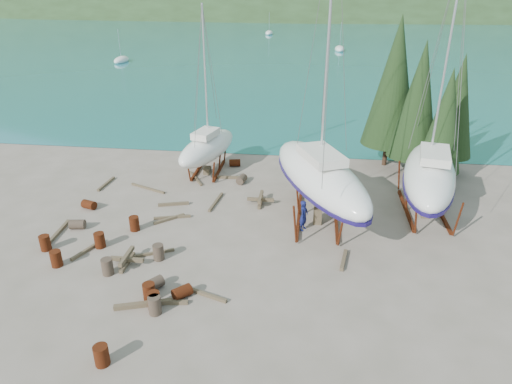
# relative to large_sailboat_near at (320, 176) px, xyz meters

# --- Properties ---
(ground) EXTENTS (600.00, 600.00, 0.00)m
(ground) POSITION_rel_large_sailboat_near_xyz_m (-5.66, -4.14, -2.88)
(ground) COLOR #695F53
(ground) RESTS_ON ground
(bay_water) EXTENTS (700.00, 700.00, 0.00)m
(bay_water) POSITION_rel_large_sailboat_near_xyz_m (-5.66, 310.86, -2.87)
(bay_water) COLOR #18687B
(bay_water) RESTS_ON ground
(far_hill) EXTENTS (800.00, 360.00, 110.00)m
(far_hill) POSITION_rel_large_sailboat_near_xyz_m (-5.66, 315.86, -2.88)
(far_hill) COLOR #25381C
(far_hill) RESTS_ON ground
(far_house_left) EXTENTS (6.60, 5.60, 5.60)m
(far_house_left) POSITION_rel_large_sailboat_near_xyz_m (-65.66, 185.86, 0.05)
(far_house_left) COLOR beige
(far_house_left) RESTS_ON ground
(far_house_center) EXTENTS (6.60, 5.60, 5.60)m
(far_house_center) POSITION_rel_large_sailboat_near_xyz_m (-25.66, 185.86, 0.05)
(far_house_center) COLOR beige
(far_house_center) RESTS_ON ground
(far_house_right) EXTENTS (6.60, 5.60, 5.60)m
(far_house_right) POSITION_rel_large_sailboat_near_xyz_m (24.34, 185.86, 0.05)
(far_house_right) COLOR beige
(far_house_right) RESTS_ON ground
(cypress_near_right) EXTENTS (3.60, 3.60, 10.00)m
(cypress_near_right) POSITION_rel_large_sailboat_near_xyz_m (6.84, 7.86, 2.91)
(cypress_near_right) COLOR black
(cypress_near_right) RESTS_ON ground
(cypress_mid_right) EXTENTS (3.06, 3.06, 8.50)m
(cypress_mid_right) POSITION_rel_large_sailboat_near_xyz_m (8.34, 5.86, 2.04)
(cypress_mid_right) COLOR black
(cypress_mid_right) RESTS_ON ground
(cypress_back_left) EXTENTS (4.14, 4.14, 11.50)m
(cypress_back_left) POSITION_rel_large_sailboat_near_xyz_m (5.34, 9.86, 3.78)
(cypress_back_left) COLOR black
(cypress_back_left) RESTS_ON ground
(cypress_far_right) EXTENTS (3.24, 3.24, 9.00)m
(cypress_far_right) POSITION_rel_large_sailboat_near_xyz_m (9.84, 8.86, 2.33)
(cypress_far_right) COLOR black
(cypress_far_right) RESTS_ON ground
(moored_boat_left) EXTENTS (2.00, 5.00, 6.05)m
(moored_boat_left) POSITION_rel_large_sailboat_near_xyz_m (-35.66, 55.86, -2.49)
(moored_boat_left) COLOR silver
(moored_boat_left) RESTS_ON ground
(moored_boat_mid) EXTENTS (2.00, 5.00, 6.05)m
(moored_boat_mid) POSITION_rel_large_sailboat_near_xyz_m (4.34, 75.86, -2.49)
(moored_boat_mid) COLOR silver
(moored_boat_mid) RESTS_ON ground
(moored_boat_far) EXTENTS (2.00, 5.00, 6.05)m
(moored_boat_far) POSITION_rel_large_sailboat_near_xyz_m (-13.66, 105.86, -2.49)
(moored_boat_far) COLOR silver
(moored_boat_far) RESTS_ON ground
(large_sailboat_near) EXTENTS (7.65, 11.71, 17.87)m
(large_sailboat_near) POSITION_rel_large_sailboat_near_xyz_m (0.00, 0.00, 0.00)
(large_sailboat_near) COLOR silver
(large_sailboat_near) RESTS_ON ground
(large_sailboat_far) EXTENTS (4.99, 10.79, 16.46)m
(large_sailboat_far) POSITION_rel_large_sailboat_near_xyz_m (6.77, 1.63, -0.19)
(large_sailboat_far) COLOR silver
(large_sailboat_far) RESTS_ON ground
(small_sailboat_shore) EXTENTS (4.30, 8.00, 12.21)m
(small_sailboat_shore) POSITION_rel_large_sailboat_near_xyz_m (-8.49, 6.66, -0.87)
(small_sailboat_shore) COLOR silver
(small_sailboat_shore) RESTS_ON ground
(worker) EXTENTS (0.68, 0.81, 1.89)m
(worker) POSITION_rel_large_sailboat_near_xyz_m (-0.83, -1.58, -1.93)
(worker) COLOR #11164B
(worker) RESTS_ON ground
(drum_0) EXTENTS (0.58, 0.58, 0.88)m
(drum_0) POSITION_rel_large_sailboat_near_xyz_m (-14.92, -5.66, -2.44)
(drum_0) COLOR #5C2C0F
(drum_0) RESTS_ON ground
(drum_1) EXTENTS (1.00, 1.05, 0.58)m
(drum_1) POSITION_rel_large_sailboat_near_xyz_m (-7.81, -8.31, -2.59)
(drum_1) COLOR #2D2823
(drum_1) RESTS_ON ground
(drum_2) EXTENTS (1.02, 0.82, 0.58)m
(drum_2) POSITION_rel_large_sailboat_near_xyz_m (-14.82, -0.59, -2.59)
(drum_2) COLOR #5C2C0F
(drum_2) RESTS_ON ground
(drum_3) EXTENTS (0.58, 0.58, 0.88)m
(drum_3) POSITION_rel_large_sailboat_near_xyz_m (-8.25, -13.20, -2.44)
(drum_3) COLOR #5C2C0F
(drum_3) RESTS_ON ground
(drum_4) EXTENTS (0.98, 0.75, 0.58)m
(drum_4) POSITION_rel_large_sailboat_near_xyz_m (-6.62, 8.03, -2.59)
(drum_4) COLOR #5C2C0F
(drum_4) RESTS_ON ground
(drum_5) EXTENTS (0.58, 0.58, 0.88)m
(drum_5) POSITION_rel_large_sailboat_near_xyz_m (-8.41, -5.79, -2.44)
(drum_5) COLOR #2D2823
(drum_5) RESTS_ON ground
(drum_7) EXTENTS (0.58, 0.58, 0.88)m
(drum_7) POSITION_rel_large_sailboat_near_xyz_m (-7.75, -9.15, -2.44)
(drum_7) COLOR #5C2C0F
(drum_7) RESTS_ON ground
(drum_8) EXTENTS (0.58, 0.58, 0.88)m
(drum_8) POSITION_rel_large_sailboat_near_xyz_m (-12.06, -5.01, -2.44)
(drum_8) COLOR #5C2C0F
(drum_8) RESTS_ON ground
(drum_10) EXTENTS (0.58, 0.58, 0.88)m
(drum_10) POSITION_rel_large_sailboat_near_xyz_m (-7.31, -9.76, -2.44)
(drum_10) COLOR #5C2C0F
(drum_10) RESTS_ON ground
(drum_11) EXTENTS (0.75, 0.98, 0.58)m
(drum_11) POSITION_rel_large_sailboat_near_xyz_m (-5.57, 4.80, -2.59)
(drum_11) COLOR #2D2823
(drum_11) RESTS_ON ground
(drum_12) EXTENTS (1.03, 1.03, 0.58)m
(drum_12) POSITION_rel_large_sailboat_near_xyz_m (-6.29, -8.78, -2.59)
(drum_12) COLOR #5C2C0F
(drum_12) RESTS_ON ground
(drum_13) EXTENTS (0.58, 0.58, 0.88)m
(drum_13) POSITION_rel_large_sailboat_near_xyz_m (-13.50, -7.06, -2.44)
(drum_13) COLOR #5C2C0F
(drum_13) RESTS_ON ground
(drum_14) EXTENTS (0.58, 0.58, 0.88)m
(drum_14) POSITION_rel_large_sailboat_near_xyz_m (-10.83, -2.93, -2.44)
(drum_14) COLOR #5C2C0F
(drum_14) RESTS_ON ground
(drum_15) EXTENTS (0.96, 0.71, 0.58)m
(drum_15) POSITION_rel_large_sailboat_near_xyz_m (-14.31, -3.19, -2.59)
(drum_15) COLOR #2D2823
(drum_15) RESTS_ON ground
(drum_16) EXTENTS (0.58, 0.58, 0.88)m
(drum_16) POSITION_rel_large_sailboat_near_xyz_m (-10.54, -7.42, -2.44)
(drum_16) COLOR #2D2823
(drum_16) RESTS_ON ground
(drum_17) EXTENTS (0.58, 0.58, 0.88)m
(drum_17) POSITION_rel_large_sailboat_near_xyz_m (-7.18, -10.04, -2.44)
(drum_17) COLOR #2D2823
(drum_17) RESTS_ON ground
(timber_0) EXTENTS (1.58, 2.47, 0.14)m
(timber_0) POSITION_rel_large_sailboat_near_xyz_m (-9.11, 5.05, -2.81)
(timber_0) COLOR brown
(timber_0) RESTS_ON ground
(timber_1) EXTENTS (0.50, 1.91, 0.19)m
(timber_1) POSITION_rel_large_sailboat_near_xyz_m (1.42, -4.78, -2.78)
(timber_1) COLOR brown
(timber_1) RESTS_ON ground
(timber_3) EXTENTS (2.80, 1.49, 0.15)m
(timber_3) POSITION_rel_large_sailboat_near_xyz_m (-9.21, -5.55, -2.81)
(timber_3) COLOR brown
(timber_3) RESTS_ON ground
(timber_4) EXTENTS (1.64, 1.50, 0.17)m
(timber_4) POSITION_rel_large_sailboat_near_xyz_m (-9.16, -1.48, -2.79)
(timber_4) COLOR brown
(timber_4) RESTS_ON ground
(timber_5) EXTENTS (2.41, 1.01, 0.16)m
(timber_5) POSITION_rel_large_sailboat_near_xyz_m (-5.31, -8.51, -2.80)
(timber_5) COLOR brown
(timber_5) RESTS_ON ground
(timber_6) EXTENTS (2.16, 0.31, 0.19)m
(timber_6) POSITION_rel_large_sailboat_near_xyz_m (-6.45, 5.50, -2.78)
(timber_6) COLOR brown
(timber_6) RESTS_ON ground
(timber_7) EXTENTS (1.68, 0.37, 0.17)m
(timber_7) POSITION_rel_large_sailboat_near_xyz_m (-6.72, -9.34, -2.79)
(timber_7) COLOR brown
(timber_7) RESTS_ON ground
(timber_8) EXTENTS (2.00, 0.75, 0.19)m
(timber_8) POSITION_rel_large_sailboat_near_xyz_m (-9.49, 0.58, -2.78)
(timber_8) COLOR brown
(timber_8) RESTS_ON ground
(timber_10) EXTENTS (0.47, 2.77, 0.16)m
(timber_10) POSITION_rel_large_sailboat_near_xyz_m (-6.77, 1.26, -2.80)
(timber_10) COLOR brown
(timber_10) RESTS_ON ground
(timber_11) EXTENTS (2.25, 0.76, 0.15)m
(timber_11) POSITION_rel_large_sailboat_near_xyz_m (-9.05, -1.20, -2.80)
(timber_11) COLOR brown
(timber_11) RESTS_ON ground
(timber_12) EXTENTS (0.98, 2.20, 0.17)m
(timber_12) POSITION_rel_large_sailboat_near_xyz_m (-12.58, -5.51, -2.79)
(timber_12) COLOR brown
(timber_12) RESTS_ON ground
(timber_14) EXTENTS (0.38, 2.97, 0.18)m
(timber_14) POSITION_rel_large_sailboat_near_xyz_m (-15.16, -3.96, -2.79)
(timber_14) COLOR brown
(timber_14) RESTS_ON ground
(timber_15) EXTENTS (2.88, 1.36, 0.15)m
(timber_15) POSITION_rel_large_sailboat_near_xyz_m (-12.07, 2.84, -2.81)
(timber_15) COLOR brown
(timber_15) RESTS_ON ground
(timber_16) EXTENTS (2.56, 1.02, 0.23)m
(timber_16) POSITION_rel_large_sailboat_near_xyz_m (-7.89, -9.67, -2.76)
(timber_16) COLOR brown
(timber_16) RESTS_ON ground
(timber_17) EXTENTS (0.32, 2.40, 0.16)m
(timber_17) POSITION_rel_large_sailboat_near_xyz_m (-15.35, 3.21, -2.80)
(timber_17) COLOR brown
(timber_17) RESTS_ON ground
(timber_pile_fore) EXTENTS (1.80, 1.80, 0.60)m
(timber_pile_fore) POSITION_rel_large_sailboat_near_xyz_m (-9.91, -6.46, -2.58)
(timber_pile_fore) COLOR brown
(timber_pile_fore) RESTS_ON ground
(timber_pile_aft) EXTENTS (1.80, 1.80, 0.60)m
(timber_pile_aft) POSITION_rel_large_sailboat_near_xyz_m (-3.78, 1.57, -2.58)
(timber_pile_aft) COLOR brown
(timber_pile_aft) RESTS_ON ground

